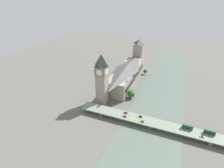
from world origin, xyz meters
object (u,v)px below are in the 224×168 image
double_decker_bus_lead (210,132)px  car_northbound_lead (142,121)px  victoria_tower (138,54)px  car_southbound_lead (125,116)px  road_bridge (151,123)px  double_decker_bus_mid (188,127)px  car_northbound_tail (140,116)px  car_southbound_mid (202,136)px  clock_tower (102,78)px  car_northbound_mid (126,113)px  parliament_hall (127,74)px

double_decker_bus_lead → car_northbound_lead: bearing=6.6°
victoria_tower → car_southbound_lead: victoria_tower is taller
double_decker_bus_lead → road_bridge: bearing=3.7°
double_decker_bus_lead → victoria_tower: bearing=-52.8°
double_decker_bus_mid → car_northbound_tail: double_decker_bus_mid is taller
double_decker_bus_lead → car_southbound_mid: double_decker_bus_lead is taller
road_bridge → car_southbound_lead: 29.10m
clock_tower → car_northbound_tail: 64.41m
double_decker_bus_mid → car_northbound_mid: double_decker_bus_mid is taller
road_bridge → car_northbound_lead: bearing=23.4°
double_decker_bus_lead → car_northbound_mid: double_decker_bus_lead is taller
car_northbound_tail → car_southbound_mid: size_ratio=1.01×
double_decker_bus_mid → car_southbound_lead: 64.62m
clock_tower → double_decker_bus_lead: clock_tower is taller
clock_tower → double_decker_bus_mid: size_ratio=6.33×
car_northbound_lead → car_northbound_mid: size_ratio=1.00×
double_decker_bus_mid → car_northbound_tail: 48.20m
road_bridge → car_southbound_mid: size_ratio=41.78×
parliament_hall → double_decker_bus_mid: 122.15m
parliament_hall → double_decker_bus_lead: bearing=143.7°
car_southbound_lead → car_southbound_mid: 77.80m
victoria_tower → road_bridge: size_ratio=0.35×
parliament_hall → car_southbound_lead: parliament_hall is taller
parliament_hall → double_decker_bus_lead: 137.42m
car_southbound_mid → victoria_tower: bearing=-55.8°
double_decker_bus_lead → car_southbound_mid: 9.85m
parliament_hall → car_southbound_mid: (-104.11, 88.28, -8.37)m
car_southbound_lead → car_northbound_tail: bearing=-158.6°
victoria_tower → car_southbound_mid: victoria_tower is taller
car_southbound_lead → double_decker_bus_lead: bearing=-175.6°
double_decker_bus_lead → car_southbound_mid: bearing=47.1°
car_southbound_mid → parliament_hall: bearing=-40.3°
double_decker_bus_lead → car_northbound_tail: size_ratio=2.65×
car_southbound_mid → car_northbound_mid: bearing=-5.2°
car_northbound_lead → clock_tower: bearing=-23.6°
victoria_tower → car_northbound_tail: (-42.50, 146.35, -19.68)m
victoria_tower → car_southbound_mid: (-104.16, 153.21, -19.72)m
car_northbound_lead → car_southbound_lead: (20.08, -0.88, -0.04)m
clock_tower → car_northbound_tail: size_ratio=16.65×
road_bridge → double_decker_bus_mid: 35.74m
double_decker_bus_lead → double_decker_bus_mid: (20.07, 0.46, 0.03)m
double_decker_bus_lead → car_northbound_tail: (68.23, 0.21, -1.90)m
double_decker_bus_lead → car_southbound_lead: (84.37, 6.55, -1.92)m
clock_tower → road_bridge: bearing=162.1°
clock_tower → car_northbound_mid: 50.53m
car_southbound_mid → car_southbound_lead: bearing=-0.4°
car_southbound_lead → car_southbound_mid: bearing=179.6°
road_bridge → car_northbound_mid: car_northbound_mid is taller
road_bridge → double_decker_bus_mid: double_decker_bus_mid is taller
car_northbound_mid → car_southbound_mid: size_ratio=1.23×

